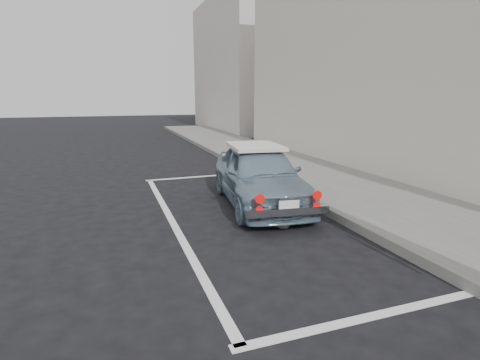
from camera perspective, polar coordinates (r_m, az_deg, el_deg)
name	(u,v)px	position (r m, az deg, el deg)	size (l,w,h in m)	color
ground	(304,300)	(4.29, 9.69, -17.62)	(80.00, 80.00, 0.00)	black
sidewalk	(404,211)	(7.55, 23.70, -4.33)	(2.80, 40.00, 0.15)	#63635E
shop_building	(460,39)	(10.99, 30.48, 18.05)	(3.50, 18.00, 7.00)	beige
building_far	(239,65)	(24.68, -0.15, 17.05)	(3.50, 10.00, 8.00)	beige
pline_rear	(373,316)	(4.19, 19.57, -18.96)	(3.00, 0.12, 0.01)	silver
pline_front	(202,176)	(10.21, -5.78, 0.54)	(3.00, 0.12, 0.01)	silver
pline_side	(173,222)	(6.63, -10.22, -6.37)	(0.12, 7.00, 0.01)	silver
retro_coupe	(259,175)	(7.47, 2.97, 0.80)	(1.86, 3.69, 1.20)	gray
cat	(283,222)	(6.24, 6.52, -6.40)	(0.30, 0.45, 0.25)	#63574B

